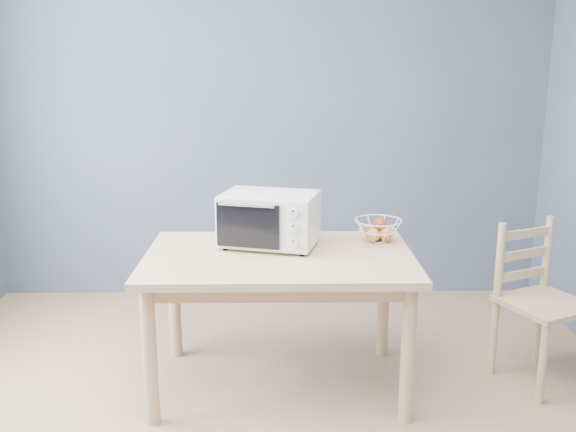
{
  "coord_description": "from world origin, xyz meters",
  "views": [
    {
      "loc": [
        0.08,
        -2.38,
        1.75
      ],
      "look_at": [
        0.13,
        0.91,
        0.93
      ],
      "focal_mm": 40.0,
      "sensor_mm": 36.0,
      "label": 1
    }
  ],
  "objects_px": {
    "toaster_oven": "(266,218)",
    "dining_chair": "(539,305)",
    "fruit_basket": "(377,230)",
    "dining_table": "(279,273)"
  },
  "relations": [
    {
      "from": "fruit_basket",
      "to": "dining_chair",
      "type": "xyz_separation_m",
      "value": [
        0.87,
        -0.18,
        -0.38
      ]
    },
    {
      "from": "toaster_oven",
      "to": "dining_chair",
      "type": "bearing_deg",
      "value": 11.52
    },
    {
      "from": "toaster_oven",
      "to": "dining_chair",
      "type": "height_order",
      "value": "toaster_oven"
    },
    {
      "from": "dining_chair",
      "to": "fruit_basket",
      "type": "bearing_deg",
      "value": 143.53
    },
    {
      "from": "toaster_oven",
      "to": "fruit_basket",
      "type": "relative_size",
      "value": 1.68
    },
    {
      "from": "fruit_basket",
      "to": "toaster_oven",
      "type": "bearing_deg",
      "value": -172.17
    },
    {
      "from": "toaster_oven",
      "to": "fruit_basket",
      "type": "height_order",
      "value": "toaster_oven"
    },
    {
      "from": "toaster_oven",
      "to": "fruit_basket",
      "type": "xyz_separation_m",
      "value": [
        0.62,
        0.09,
        -0.09
      ]
    },
    {
      "from": "fruit_basket",
      "to": "dining_table",
      "type": "bearing_deg",
      "value": -156.36
    },
    {
      "from": "dining_chair",
      "to": "dining_table",
      "type": "bearing_deg",
      "value": 157.61
    }
  ]
}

